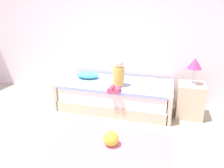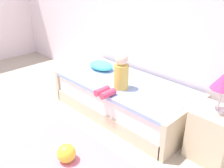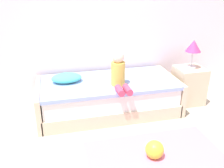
{
  "view_description": "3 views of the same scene",
  "coord_description": "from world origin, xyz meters",
  "views": [
    {
      "loc": [
        1.08,
        -1.58,
        1.76
      ],
      "look_at": [
        0.14,
        1.75,
        0.55
      ],
      "focal_mm": 33.2,
      "sensor_mm": 36.0,
      "label": 1
    },
    {
      "loc": [
        2.27,
        -0.36,
        1.96
      ],
      "look_at": [
        0.14,
        1.75,
        0.55
      ],
      "focal_mm": 38.89,
      "sensor_mm": 36.0,
      "label": 2
    },
    {
      "loc": [
        -0.63,
        -1.42,
        1.91
      ],
      "look_at": [
        0.14,
        1.75,
        0.55
      ],
      "focal_mm": 40.44,
      "sensor_mm": 36.0,
      "label": 3
    }
  ],
  "objects": [
    {
      "name": "table_lamp",
      "position": [
        1.49,
        1.98,
        0.94
      ],
      "size": [
        0.24,
        0.24,
        0.45
      ],
      "color": "silver",
      "rests_on": "nightstand"
    },
    {
      "name": "toy_ball",
      "position": [
        0.4,
        0.77,
        0.11
      ],
      "size": [
        0.22,
        0.22,
        0.22
      ],
      "primitive_type": "sphere",
      "color": "yellow",
      "rests_on": "ground"
    },
    {
      "name": "bed",
      "position": [
        0.14,
        2.0,
        0.25
      ],
      "size": [
        2.11,
        1.0,
        0.5
      ],
      "color": "beige",
      "rests_on": "ground"
    },
    {
      "name": "wall_rear",
      "position": [
        0.0,
        2.6,
        1.45
      ],
      "size": [
        7.2,
        0.1,
        2.9
      ],
      "primitive_type": "cube",
      "color": "white",
      "rests_on": "ground"
    },
    {
      "name": "child_figure",
      "position": [
        0.24,
        1.77,
        0.7
      ],
      "size": [
        0.2,
        0.51,
        0.5
      ],
      "color": "gold",
      "rests_on": "bed"
    },
    {
      "name": "nightstand",
      "position": [
        1.49,
        1.98,
        0.3
      ],
      "size": [
        0.44,
        0.44,
        0.6
      ],
      "primitive_type": "cube",
      "color": "beige",
      "rests_on": "ground"
    },
    {
      "name": "area_rug",
      "position": [
        0.43,
        0.7,
        0.0
      ],
      "size": [
        1.6,
        1.1,
        0.01
      ],
      "primitive_type": "cube",
      "color": "pink",
      "rests_on": "ground"
    },
    {
      "name": "pillow",
      "position": [
        -0.47,
        2.1,
        0.56
      ],
      "size": [
        0.44,
        0.3,
        0.13
      ],
      "primitive_type": "ellipsoid",
      "color": "#4CCCBC",
      "rests_on": "bed"
    }
  ]
}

